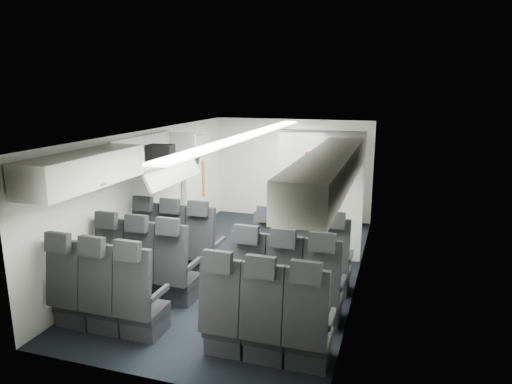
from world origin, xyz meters
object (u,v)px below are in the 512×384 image
Objects in this scene: boarding_door at (195,183)px; carry_on_bag at (161,152)px; seat_row_mid at (213,279)px; flight_attendant at (293,193)px; galley_unit at (334,180)px; seat_row_front at (237,255)px; seat_row_rear at (182,311)px.

carry_on_bag reaches higher than boarding_door.
seat_row_mid is 8.47× the size of carry_on_bag.
galley_unit is at bearing -18.15° from flight_attendant.
boarding_door is at bearing -155.72° from galley_unit.
galley_unit is 2.84m from boarding_door.
boarding_door is (-1.64, 2.09, 0.55)m from seat_row_front.
seat_row_rear is at bearing -90.00° from seat_row_front.
boarding_door reaches higher than seat_row_mid.
carry_on_bag is at bearing -129.05° from galley_unit.
seat_row_front is 1.75× the size of galley_unit.
boarding_door is 2.01m from flight_attendant.
seat_row_front is at bearing -106.28° from galley_unit.
seat_row_front is 8.47× the size of carry_on_bag.
carry_on_bag is (-1.39, 2.17, 1.42)m from seat_row_rear.
carry_on_bag is (0.25, -1.72, 0.87)m from boarding_door.
galley_unit reaches higher than boarding_door.
seat_row_mid is at bearing -61.23° from boarding_door.
seat_row_front is 2.02m from carry_on_bag.
seat_row_front is at bearing 90.00° from seat_row_mid.
flight_attendant is at bearing -2.12° from boarding_door.
flight_attendant is (0.37, 2.91, 0.51)m from seat_row_mid.
seat_row_mid is 1.75× the size of galley_unit.
carry_on_bag reaches higher than seat_row_rear.
galley_unit reaches higher than seat_row_mid.
seat_row_front is 0.90m from seat_row_mid.
carry_on_bag reaches higher than galley_unit.
carry_on_bag is at bearing 165.14° from seat_row_front.
flight_attendant is at bearing 82.74° from seat_row_mid.
galley_unit is at bearing 24.28° from boarding_door.
seat_row_front is at bearing 176.38° from flight_attendant.
boarding_door is (-2.59, -1.17, 0.00)m from galley_unit.
seat_row_mid is 2.36m from carry_on_bag.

